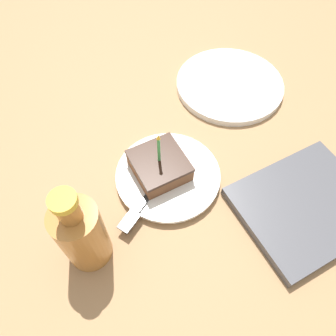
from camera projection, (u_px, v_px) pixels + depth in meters
ground_plane at (174, 178)px, 0.71m from camera, size 2.40×2.40×0.04m
plate at (168, 176)px, 0.67m from camera, size 0.21×0.21×0.02m
cake_slice at (159, 165)px, 0.65m from camera, size 0.10×0.10×0.12m
fork at (148, 196)px, 0.63m from camera, size 0.18×0.11×0.00m
bottle at (82, 234)px, 0.53m from camera, size 0.08×0.08×0.20m
side_plate at (230, 84)px, 0.83m from camera, size 0.27×0.27×0.02m
marble_board at (306, 206)px, 0.64m from camera, size 0.25×0.21×0.02m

